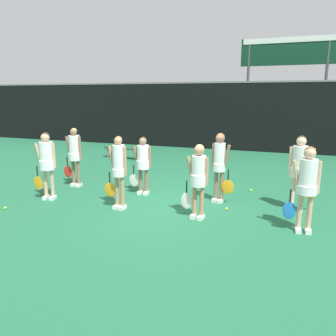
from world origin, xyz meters
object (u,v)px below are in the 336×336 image
bench_courtside (125,149)px  tennis_ball_0 (5,208)px  player_4 (75,152)px  tennis_ball_4 (251,190)px  scoreboard (287,61)px  player_3 (307,182)px  player_5 (143,161)px  player_1 (119,167)px  player_0 (47,160)px  tennis_ball_3 (226,209)px  player_6 (220,162)px  player_7 (299,166)px  player_2 (198,175)px

bench_courtside → tennis_ball_0: 6.87m
player_4 → tennis_ball_4: bearing=14.4°
scoreboard → player_3: 11.64m
player_3 → player_5: player_3 is taller
player_1 → player_4: size_ratio=1.01×
player_0 → player_3: bearing=-12.0°
player_3 → tennis_ball_3: 2.11m
player_1 → player_6: 2.56m
player_4 → player_6: bearing=0.6°
player_4 → player_7: (6.30, -0.00, 0.04)m
scoreboard → player_7: size_ratio=3.02×
tennis_ball_0 → player_2: bearing=12.8°
player_4 → player_5: bearing=-0.3°
player_5 → tennis_ball_3: (2.45, -0.55, -0.92)m
player_1 → player_7: bearing=23.0°
player_6 → tennis_ball_4: player_6 is taller
bench_courtside → scoreboard: bearing=45.6°
player_1 → player_4: 2.61m
bench_courtside → player_6: size_ratio=1.13×
tennis_ball_0 → player_1: bearing=21.5°
player_4 → player_7: size_ratio=0.98×
tennis_ball_3 → player_7: bearing=20.6°
player_7 → tennis_ball_3: player_7 is taller
player_2 → player_6: player_6 is taller
player_7 → tennis_ball_4: (-1.19, 1.23, -1.06)m
player_6 → player_7: (1.90, 0.03, 0.02)m
player_7 → tennis_ball_0: size_ratio=25.68×
player_2 → player_3: size_ratio=0.96×
player_0 → player_2: (4.11, -0.01, -0.07)m
player_5 → player_7: bearing=-2.4°
bench_courtside → player_1: size_ratio=1.14×
player_2 → player_3: 2.21m
player_0 → player_6: bearing=4.9°
bench_courtside → tennis_ball_4: size_ratio=29.66×
player_0 → player_4: size_ratio=1.01×
player_1 → player_7: (4.08, 1.36, 0.05)m
scoreboard → bench_courtside: size_ratio=2.70×
scoreboard → player_1: scoreboard is taller
bench_courtside → player_4: player_4 is taller
player_5 → player_7: 4.03m
player_1 → player_3: 4.18m
player_0 → player_6: player_6 is taller
player_1 → tennis_ball_0: player_1 is taller
scoreboard → player_2: bearing=-97.8°
player_3 → player_5: (-4.14, 1.30, -0.11)m
player_6 → player_7: bearing=12.7°
player_2 → player_7: (2.11, 1.34, 0.08)m
player_2 → player_4: 4.40m
player_2 → player_7: bearing=39.8°
player_5 → player_7: (4.03, 0.05, 0.14)m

